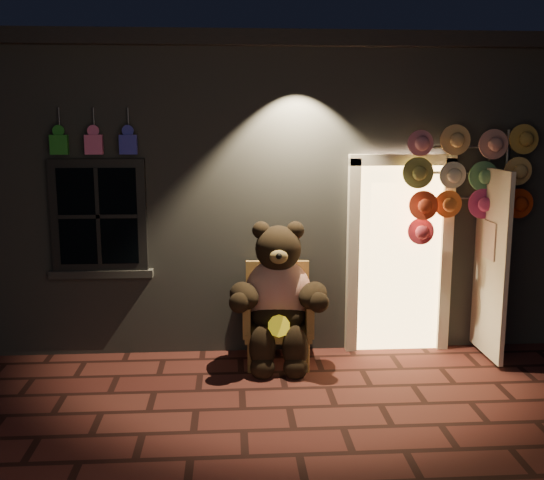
{
  "coord_description": "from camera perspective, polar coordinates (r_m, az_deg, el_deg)",
  "views": [
    {
      "loc": [
        -0.51,
        -5.33,
        2.5
      ],
      "look_at": [
        -0.09,
        1.0,
        1.35
      ],
      "focal_mm": 42.0,
      "sensor_mm": 36.0,
      "label": 1
    }
  ],
  "objects": [
    {
      "name": "shop_building",
      "position": [
        9.36,
        -0.66,
        5.61
      ],
      "size": [
        7.3,
        5.95,
        3.51
      ],
      "color": "slate",
      "rests_on": "ground"
    },
    {
      "name": "hat_rack",
      "position": [
        7.09,
        17.18,
        5.19
      ],
      "size": [
        1.4,
        0.22,
        2.47
      ],
      "color": "#59595E",
      "rests_on": "ground"
    },
    {
      "name": "wicker_armchair",
      "position": [
        6.83,
        0.52,
        -6.56
      ],
      "size": [
        0.75,
        0.69,
        1.05
      ],
      "rotation": [
        0.0,
        0.0,
        -0.05
      ],
      "color": "olive",
      "rests_on": "ground"
    },
    {
      "name": "teddy_bear",
      "position": [
        6.64,
        0.57,
        -5.08
      ],
      "size": [
        1.12,
        0.89,
        1.55
      ],
      "rotation": [
        0.0,
        0.0,
        -0.05
      ],
      "color": "#B62F13",
      "rests_on": "ground"
    },
    {
      "name": "ground",
      "position": [
        5.91,
        1.55,
        -14.77
      ],
      "size": [
        60.0,
        60.0,
        0.0
      ],
      "primitive_type": "plane",
      "color": "#4D221D",
      "rests_on": "ground"
    }
  ]
}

